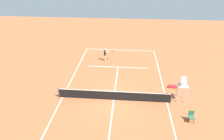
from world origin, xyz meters
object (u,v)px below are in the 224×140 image
Objects in this scene: tennis_ball at (114,65)px; equipment_bag at (173,86)px; player_serving at (105,54)px; umpire_chair at (183,85)px; courtside_chair_near at (191,116)px.

equipment_bag reaches higher than tennis_ball.
umpire_chair is at bearing 27.55° from player_serving.
player_serving is at bearing -44.70° from umpire_chair.
equipment_bag is at bearing 34.85° from player_serving.
player_serving is at bearing -37.40° from equipment_bag.
equipment_bag is (-6.27, 4.62, 0.12)m from tennis_ball.
tennis_ball is at bearing -54.24° from courtside_chair_near.
courtside_chair_near is (-6.82, 9.47, 0.50)m from tennis_ball.
courtside_chair_near is at bearing 96.43° from equipment_bag.
umpire_chair is 2.54× the size of courtside_chair_near.
tennis_ball is 0.03× the size of umpire_chair.
player_serving is 0.69× the size of umpire_chair.
umpire_chair is (-7.84, 7.75, 0.62)m from player_serving.
equipment_bag is (0.55, -4.85, -0.38)m from courtside_chair_near.
courtside_chair_near is at bearing 93.93° from umpire_chair.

